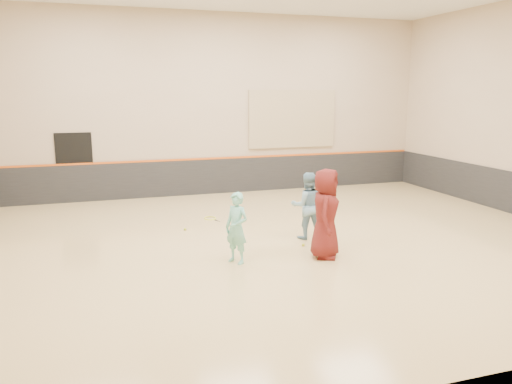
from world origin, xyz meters
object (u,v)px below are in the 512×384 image
object	(u,v)px
instructor	(307,206)
spare_racket	(210,217)
girl	(237,228)
young_man	(326,214)

from	to	relation	value
instructor	spare_racket	xyz separation A→B (m)	(-1.80, 2.51, -0.76)
instructor	spare_racket	world-z (taller)	instructor
girl	young_man	bearing A→B (deg)	48.28
instructor	spare_racket	distance (m)	3.18
girl	instructor	xyz separation A→B (m)	(2.06, 1.16, 0.06)
girl	spare_racket	size ratio (longest dim) A/B	1.99
young_man	spare_racket	xyz separation A→B (m)	(-1.61, 3.89, -0.91)
girl	young_man	xyz separation A→B (m)	(1.87, -0.23, 0.21)
instructor	spare_racket	bearing A→B (deg)	-43.62
young_man	spare_racket	size ratio (longest dim) A/B	2.57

